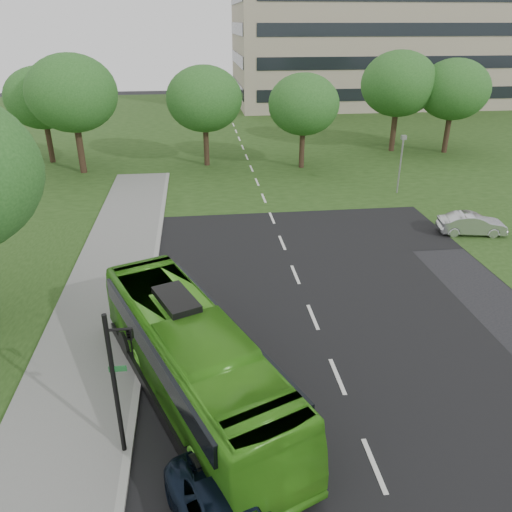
{
  "coord_description": "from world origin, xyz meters",
  "views": [
    {
      "loc": [
        -4.63,
        -15.92,
        11.64
      ],
      "look_at": [
        -2.11,
        5.09,
        1.6
      ],
      "focal_mm": 35.0,
      "sensor_mm": 36.0,
      "label": 1
    }
  ],
  "objects_px": {
    "office_building": "(374,13)",
    "tree_park_e": "(454,90)",
    "camera_pole": "(401,156)",
    "sedan": "(472,224)",
    "tree_park_a": "(72,93)",
    "bus": "(192,359)",
    "tree_park_f": "(42,98)",
    "tree_park_c": "(304,105)",
    "traffic_light": "(119,376)",
    "tree_park_d": "(399,84)",
    "tree_park_b": "(204,99)"
  },
  "relations": [
    {
      "from": "office_building",
      "to": "tree_park_e",
      "type": "distance_m",
      "value": 33.17
    },
    {
      "from": "camera_pole",
      "to": "sedan",
      "type": "bearing_deg",
      "value": -88.86
    },
    {
      "from": "tree_park_a",
      "to": "bus",
      "type": "relative_size",
      "value": 0.83
    },
    {
      "from": "office_building",
      "to": "tree_park_f",
      "type": "bearing_deg",
      "value": -141.35
    },
    {
      "from": "bus",
      "to": "tree_park_e",
      "type": "bearing_deg",
      "value": 29.99
    },
    {
      "from": "camera_pole",
      "to": "tree_park_c",
      "type": "bearing_deg",
      "value": 116.85
    },
    {
      "from": "tree_park_e",
      "to": "traffic_light",
      "type": "distance_m",
      "value": 43.25
    },
    {
      "from": "office_building",
      "to": "bus",
      "type": "height_order",
      "value": "office_building"
    },
    {
      "from": "bus",
      "to": "sedan",
      "type": "xyz_separation_m",
      "value": [
        16.56,
        12.46,
        -0.94
      ]
    },
    {
      "from": "tree_park_f",
      "to": "camera_pole",
      "type": "relative_size",
      "value": 1.93
    },
    {
      "from": "tree_park_d",
      "to": "bus",
      "type": "bearing_deg",
      "value": -120.32
    },
    {
      "from": "tree_park_c",
      "to": "sedan",
      "type": "distance_m",
      "value": 18.02
    },
    {
      "from": "sedan",
      "to": "camera_pole",
      "type": "bearing_deg",
      "value": 20.07
    },
    {
      "from": "tree_park_f",
      "to": "tree_park_c",
      "type": "bearing_deg",
      "value": -11.42
    },
    {
      "from": "office_building",
      "to": "camera_pole",
      "type": "xyz_separation_m",
      "value": [
        -11.96,
        -43.87,
        -9.76
      ]
    },
    {
      "from": "office_building",
      "to": "traffic_light",
      "type": "xyz_separation_m",
      "value": [
        -29.01,
        -66.62,
        -9.67
      ]
    },
    {
      "from": "tree_park_a",
      "to": "camera_pole",
      "type": "relative_size",
      "value": 2.22
    },
    {
      "from": "tree_park_a",
      "to": "traffic_light",
      "type": "relative_size",
      "value": 1.95
    },
    {
      "from": "tree_park_b",
      "to": "office_building",
      "type": "bearing_deg",
      "value": 53.14
    },
    {
      "from": "sedan",
      "to": "camera_pole",
      "type": "relative_size",
      "value": 0.91
    },
    {
      "from": "tree_park_a",
      "to": "tree_park_e",
      "type": "height_order",
      "value": "tree_park_a"
    },
    {
      "from": "sedan",
      "to": "tree_park_f",
      "type": "bearing_deg",
      "value": 64.93
    },
    {
      "from": "tree_park_e",
      "to": "bus",
      "type": "xyz_separation_m",
      "value": [
        -24.31,
        -32.04,
        -4.25
      ]
    },
    {
      "from": "tree_park_f",
      "to": "camera_pole",
      "type": "distance_m",
      "value": 30.32
    },
    {
      "from": "tree_park_a",
      "to": "camera_pole",
      "type": "bearing_deg",
      "value": -19.18
    },
    {
      "from": "sedan",
      "to": "camera_pole",
      "type": "distance_m",
      "value": 8.48
    },
    {
      "from": "tree_park_f",
      "to": "traffic_light",
      "type": "distance_m",
      "value": 36.66
    },
    {
      "from": "bus",
      "to": "camera_pole",
      "type": "distance_m",
      "value": 25.53
    },
    {
      "from": "office_building",
      "to": "tree_park_f",
      "type": "distance_m",
      "value": 51.11
    },
    {
      "from": "tree_park_a",
      "to": "bus",
      "type": "distance_m",
      "value": 30.71
    },
    {
      "from": "tree_park_d",
      "to": "bus",
      "type": "distance_m",
      "value": 38.85
    },
    {
      "from": "tree_park_e",
      "to": "tree_park_f",
      "type": "relative_size",
      "value": 1.05
    },
    {
      "from": "tree_park_a",
      "to": "camera_pole",
      "type": "height_order",
      "value": "tree_park_a"
    },
    {
      "from": "office_building",
      "to": "bus",
      "type": "bearing_deg",
      "value": -112.8
    },
    {
      "from": "bus",
      "to": "sedan",
      "type": "bearing_deg",
      "value": 14.13
    },
    {
      "from": "tree_park_e",
      "to": "sedan",
      "type": "distance_m",
      "value": 21.69
    },
    {
      "from": "bus",
      "to": "sedan",
      "type": "relative_size",
      "value": 2.93
    },
    {
      "from": "tree_park_a",
      "to": "tree_park_f",
      "type": "bearing_deg",
      "value": 131.77
    },
    {
      "from": "sedan",
      "to": "traffic_light",
      "type": "distance_m",
      "value": 23.71
    },
    {
      "from": "tree_park_a",
      "to": "bus",
      "type": "height_order",
      "value": "tree_park_a"
    },
    {
      "from": "tree_park_c",
      "to": "camera_pole",
      "type": "height_order",
      "value": "tree_park_c"
    },
    {
      "from": "tree_park_a",
      "to": "tree_park_d",
      "type": "height_order",
      "value": "tree_park_a"
    },
    {
      "from": "office_building",
      "to": "tree_park_e",
      "type": "xyz_separation_m",
      "value": [
        -2.76,
        -32.37,
        -6.67
      ]
    },
    {
      "from": "bus",
      "to": "camera_pole",
      "type": "height_order",
      "value": "camera_pole"
    },
    {
      "from": "tree_park_d",
      "to": "tree_park_f",
      "type": "bearing_deg",
      "value": -179.1
    },
    {
      "from": "traffic_light",
      "to": "tree_park_a",
      "type": "bearing_deg",
      "value": 121.26
    },
    {
      "from": "tree_park_b",
      "to": "bus",
      "type": "distance_m",
      "value": 30.4
    },
    {
      "from": "tree_park_c",
      "to": "tree_park_e",
      "type": "relative_size",
      "value": 0.91
    },
    {
      "from": "office_building",
      "to": "camera_pole",
      "type": "distance_m",
      "value": 46.51
    },
    {
      "from": "bus",
      "to": "traffic_light",
      "type": "bearing_deg",
      "value": -154.02
    }
  ]
}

